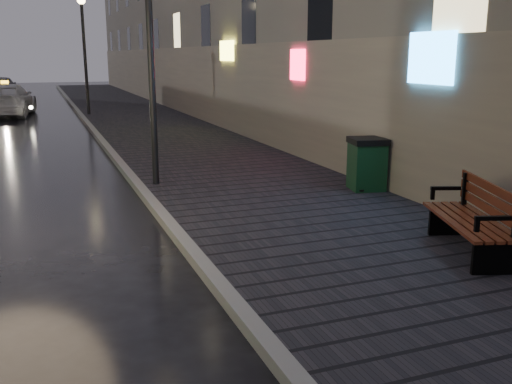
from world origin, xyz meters
TOP-DOWN VIEW (x-y plane):
  - ground at (0.00, 0.00)m, footprint 120.00×120.00m
  - sidewalk at (3.90, 21.00)m, footprint 4.60×58.00m
  - curb at (1.50, 21.00)m, footprint 0.20×58.00m
  - lamp_near at (1.85, 6.00)m, footprint 0.36×0.36m
  - lamp_far at (1.85, 22.00)m, footprint 0.36×0.36m
  - bench at (5.13, 0.04)m, footprint 1.27×2.07m
  - trash_bin at (5.80, 3.94)m, footprint 0.83×0.83m
  - taxi_mid at (-1.74, 23.79)m, footprint 2.84×5.56m
  - car_far at (-2.56, 36.43)m, footprint 2.42×4.72m

SIDE VIEW (x-z plane):
  - ground at x=0.00m, z-range 0.00..0.00m
  - sidewalk at x=3.90m, z-range 0.00..0.15m
  - curb at x=1.50m, z-range 0.00..0.15m
  - bench at x=5.13m, z-range 0.15..1.15m
  - trash_bin at x=5.80m, z-range 0.16..1.22m
  - car_far at x=-2.56m, z-range 0.00..1.54m
  - taxi_mid at x=-1.74m, z-range 0.00..1.54m
  - lamp_near at x=1.85m, z-range 0.85..6.13m
  - lamp_far at x=1.85m, z-range 0.85..6.13m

